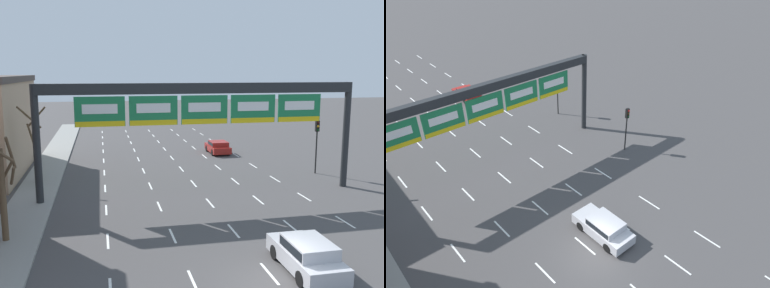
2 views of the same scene
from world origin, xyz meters
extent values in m
plane|color=#474444|center=(0.00, 0.00, 0.00)|extent=(220.00, 220.00, 0.00)
cube|color=white|center=(-6.60, 6.00, 0.01)|extent=(0.12, 2.00, 0.01)
cube|color=white|center=(-6.60, 11.00, 0.01)|extent=(0.12, 2.00, 0.01)
cube|color=white|center=(-6.60, 16.00, 0.01)|extent=(0.12, 2.00, 0.01)
cube|color=white|center=(-6.60, 21.00, 0.01)|extent=(0.12, 2.00, 0.01)
cube|color=white|center=(-6.60, 26.00, 0.01)|extent=(0.12, 2.00, 0.01)
cube|color=white|center=(-6.60, 31.00, 0.01)|extent=(0.12, 2.00, 0.01)
cube|color=white|center=(-6.60, 36.00, 0.01)|extent=(0.12, 2.00, 0.01)
cube|color=white|center=(-6.60, 41.00, 0.01)|extent=(0.12, 2.00, 0.01)
cube|color=white|center=(-6.60, 46.00, 0.01)|extent=(0.12, 2.00, 0.01)
cube|color=white|center=(-3.30, 1.00, 0.01)|extent=(0.12, 2.00, 0.01)
cube|color=white|center=(-3.30, 6.00, 0.01)|extent=(0.12, 2.00, 0.01)
cube|color=white|center=(-3.30, 11.00, 0.01)|extent=(0.12, 2.00, 0.01)
cube|color=white|center=(-3.30, 16.00, 0.01)|extent=(0.12, 2.00, 0.01)
cube|color=white|center=(-3.30, 21.00, 0.01)|extent=(0.12, 2.00, 0.01)
cube|color=white|center=(-3.30, 26.00, 0.01)|extent=(0.12, 2.00, 0.01)
cube|color=white|center=(-3.30, 31.00, 0.01)|extent=(0.12, 2.00, 0.01)
cube|color=white|center=(-3.30, 36.00, 0.01)|extent=(0.12, 2.00, 0.01)
cube|color=white|center=(-3.30, 41.00, 0.01)|extent=(0.12, 2.00, 0.01)
cube|color=white|center=(-3.30, 46.00, 0.01)|extent=(0.12, 2.00, 0.01)
cube|color=white|center=(0.00, 1.00, 0.01)|extent=(0.12, 2.00, 0.01)
cube|color=white|center=(0.00, 6.00, 0.01)|extent=(0.12, 2.00, 0.01)
cube|color=white|center=(0.00, 11.00, 0.01)|extent=(0.12, 2.00, 0.01)
cube|color=white|center=(0.00, 16.00, 0.01)|extent=(0.12, 2.00, 0.01)
cube|color=white|center=(0.00, 21.00, 0.01)|extent=(0.12, 2.00, 0.01)
cube|color=white|center=(0.00, 26.00, 0.01)|extent=(0.12, 2.00, 0.01)
cube|color=white|center=(0.00, 31.00, 0.01)|extent=(0.12, 2.00, 0.01)
cube|color=white|center=(0.00, 36.00, 0.01)|extent=(0.12, 2.00, 0.01)
cube|color=white|center=(0.00, 41.00, 0.01)|extent=(0.12, 2.00, 0.01)
cube|color=white|center=(0.00, 46.00, 0.01)|extent=(0.12, 2.00, 0.01)
cube|color=white|center=(3.30, 1.00, 0.01)|extent=(0.12, 2.00, 0.01)
cube|color=white|center=(3.30, 6.00, 0.01)|extent=(0.12, 2.00, 0.01)
cube|color=white|center=(3.30, 11.00, 0.01)|extent=(0.12, 2.00, 0.01)
cube|color=white|center=(3.30, 16.00, 0.01)|extent=(0.12, 2.00, 0.01)
cube|color=white|center=(3.30, 21.00, 0.01)|extent=(0.12, 2.00, 0.01)
cube|color=white|center=(3.30, 26.00, 0.01)|extent=(0.12, 2.00, 0.01)
cube|color=white|center=(3.30, 31.00, 0.01)|extent=(0.12, 2.00, 0.01)
cube|color=white|center=(3.30, 36.00, 0.01)|extent=(0.12, 2.00, 0.01)
cube|color=white|center=(3.30, 41.00, 0.01)|extent=(0.12, 2.00, 0.01)
cube|color=white|center=(3.30, 46.00, 0.01)|extent=(0.12, 2.00, 0.01)
cube|color=white|center=(6.60, 6.00, 0.01)|extent=(0.12, 2.00, 0.01)
cube|color=white|center=(6.60, 11.00, 0.01)|extent=(0.12, 2.00, 0.01)
cube|color=white|center=(6.60, 16.00, 0.01)|extent=(0.12, 2.00, 0.01)
cube|color=white|center=(6.60, 21.00, 0.01)|extent=(0.12, 2.00, 0.01)
cube|color=white|center=(6.60, 26.00, 0.01)|extent=(0.12, 2.00, 0.01)
cube|color=white|center=(6.60, 31.00, 0.01)|extent=(0.12, 2.00, 0.01)
cube|color=white|center=(6.60, 36.00, 0.01)|extent=(0.12, 2.00, 0.01)
cube|color=white|center=(6.60, 41.00, 0.01)|extent=(0.12, 2.00, 0.01)
cube|color=white|center=(6.60, 46.00, 0.01)|extent=(0.12, 2.00, 0.01)
cylinder|color=#232628|center=(-10.70, 12.97, 3.83)|extent=(0.48, 0.48, 7.66)
cylinder|color=#232628|center=(10.70, 12.97, 3.83)|extent=(0.48, 0.48, 7.66)
cube|color=#232628|center=(0.00, 12.97, 7.31)|extent=(21.40, 0.60, 0.70)
cube|color=#197542|center=(-6.77, 12.63, 5.92)|extent=(3.13, 0.08, 1.90)
cube|color=white|center=(-6.77, 12.59, 6.09)|extent=(2.19, 0.02, 0.61)
cube|color=yellow|center=(-6.77, 12.59, 5.14)|extent=(3.07, 0.02, 0.34)
cube|color=#197542|center=(-3.38, 12.63, 5.92)|extent=(3.13, 0.08, 1.90)
cube|color=white|center=(-3.38, 12.59, 6.09)|extent=(2.19, 0.02, 0.61)
cube|color=yellow|center=(-3.38, 12.59, 5.14)|extent=(3.07, 0.02, 0.34)
cube|color=#197542|center=(0.00, 12.63, 5.92)|extent=(3.13, 0.08, 1.90)
cube|color=white|center=(0.00, 12.59, 6.09)|extent=(2.19, 0.02, 0.61)
cube|color=yellow|center=(0.00, 12.59, 5.14)|extent=(3.07, 0.02, 0.34)
cube|color=#197542|center=(3.38, 12.63, 5.92)|extent=(3.13, 0.08, 1.90)
cube|color=white|center=(3.38, 12.59, 6.09)|extent=(2.19, 0.02, 0.61)
cube|color=yellow|center=(3.38, 12.59, 5.14)|extent=(3.07, 0.02, 0.34)
cube|color=#197542|center=(6.77, 12.63, 5.92)|extent=(3.13, 0.08, 1.90)
cube|color=white|center=(6.77, 12.59, 6.09)|extent=(2.19, 0.02, 0.61)
cube|color=yellow|center=(6.77, 12.59, 5.14)|extent=(3.07, 0.02, 0.34)
cube|color=#B7B7BC|center=(1.62, 0.99, 0.56)|extent=(1.83, 4.34, 0.71)
cube|color=#B7B7BC|center=(1.62, 0.73, 1.18)|extent=(1.68, 2.26, 0.52)
cube|color=black|center=(1.62, 0.73, 1.18)|extent=(1.72, 2.08, 0.38)
cylinder|color=black|center=(0.79, 2.29, 0.33)|extent=(0.22, 0.66, 0.66)
cylinder|color=black|center=(2.44, 2.29, 0.33)|extent=(0.22, 0.66, 0.66)
cylinder|color=black|center=(0.79, -0.31, 0.33)|extent=(0.22, 0.66, 0.66)
cylinder|color=black|center=(2.44, -0.31, 0.33)|extent=(0.22, 0.66, 0.66)
cube|color=maroon|center=(5.07, 27.43, 0.52)|extent=(1.86, 3.95, 0.65)
cube|color=maroon|center=(5.07, 27.19, 1.07)|extent=(1.71, 2.06, 0.44)
cube|color=black|center=(5.07, 27.19, 1.07)|extent=(1.75, 1.89, 0.32)
cylinder|color=black|center=(4.23, 28.62, 0.33)|extent=(0.22, 0.66, 0.66)
cylinder|color=black|center=(5.91, 28.62, 0.33)|extent=(0.22, 0.66, 0.66)
cylinder|color=black|center=(4.23, 26.25, 0.33)|extent=(0.22, 0.66, 0.66)
cylinder|color=black|center=(5.91, 26.25, 0.33)|extent=(0.22, 0.66, 0.66)
cylinder|color=black|center=(10.66, 17.12, 1.77)|extent=(0.12, 0.12, 3.53)
cube|color=black|center=(10.66, 17.12, 3.98)|extent=(0.30, 0.24, 0.90)
sphere|color=#3D0E0C|center=(10.66, 16.99, 4.28)|extent=(0.20, 0.20, 0.20)
sphere|color=gold|center=(10.66, 16.99, 3.98)|extent=(0.20, 0.20, 0.20)
sphere|color=#0E3515|center=(10.66, 16.99, 3.68)|extent=(0.20, 0.20, 0.20)
cylinder|color=brown|center=(-11.47, 18.36, 2.56)|extent=(0.32, 0.32, 4.82)
cylinder|color=brown|center=(-11.78, 17.54, 5.17)|extent=(1.79, 0.79, 1.59)
cylinder|color=brown|center=(-11.78, 18.09, 3.74)|extent=(0.73, 0.81, 1.76)
cylinder|color=brown|center=(-11.44, 18.99, 5.06)|extent=(1.37, 0.22, 1.51)
cylinder|color=brown|center=(-11.55, 6.85, 2.46)|extent=(0.32, 0.32, 4.62)
cylinder|color=brown|center=(-11.41, 7.20, 3.45)|extent=(0.88, 0.46, 1.30)
cylinder|color=brown|center=(-11.06, 7.02, 3.36)|extent=(0.53, 1.11, 1.14)
cylinder|color=brown|center=(-11.04, 6.78, 4.54)|extent=(0.28, 1.16, 1.75)
camera|label=1|loc=(-6.73, -14.77, 8.42)|focal=40.00mm
camera|label=2|loc=(-11.88, -11.83, 18.76)|focal=35.00mm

